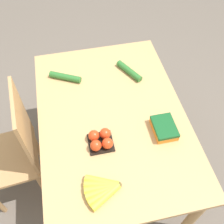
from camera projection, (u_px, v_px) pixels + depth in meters
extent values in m
plane|color=#665B51|center=(112.00, 167.00, 2.24)|extent=(12.00, 12.00, 0.00)
cube|color=tan|center=(112.00, 116.00, 1.66)|extent=(1.32, 0.91, 0.03)
cylinder|color=tan|center=(193.00, 216.00, 1.65)|extent=(0.06, 0.06, 0.72)
cylinder|color=tan|center=(141.00, 81.00, 2.36)|extent=(0.06, 0.06, 0.72)
cylinder|color=tan|center=(52.00, 95.00, 2.26)|extent=(0.06, 0.06, 0.72)
cube|color=tan|center=(8.00, 158.00, 1.81)|extent=(0.45, 0.44, 0.03)
cube|color=tan|center=(25.00, 129.00, 1.62)|extent=(0.39, 0.05, 0.54)
cylinder|color=tan|center=(37.00, 146.00, 2.12)|extent=(0.04, 0.04, 0.43)
cylinder|color=tan|center=(43.00, 187.00, 1.92)|extent=(0.04, 0.04, 0.43)
sphere|color=brown|center=(118.00, 185.00, 1.35)|extent=(0.03, 0.03, 0.03)
cylinder|color=yellow|center=(102.00, 182.00, 1.36)|extent=(0.11, 0.18, 0.04)
cylinder|color=yellow|center=(101.00, 185.00, 1.35)|extent=(0.08, 0.18, 0.04)
cylinder|color=yellow|center=(101.00, 188.00, 1.34)|extent=(0.05, 0.18, 0.04)
cylinder|color=yellow|center=(102.00, 191.00, 1.33)|extent=(0.06, 0.18, 0.04)
cylinder|color=yellow|center=(104.00, 194.00, 1.32)|extent=(0.10, 0.18, 0.04)
cylinder|color=yellow|center=(106.00, 197.00, 1.31)|extent=(0.12, 0.17, 0.04)
cube|color=black|center=(101.00, 143.00, 1.52)|extent=(0.14, 0.14, 0.01)
sphere|color=red|center=(107.00, 143.00, 1.47)|extent=(0.06, 0.06, 0.06)
sphere|color=red|center=(105.00, 134.00, 1.51)|extent=(0.06, 0.06, 0.06)
sphere|color=red|center=(96.00, 145.00, 1.46)|extent=(0.06, 0.06, 0.06)
sphere|color=red|center=(94.00, 136.00, 1.50)|extent=(0.06, 0.06, 0.06)
cube|color=orange|center=(164.00, 128.00, 1.55)|extent=(0.17, 0.13, 0.06)
cube|color=#145123|center=(165.00, 126.00, 1.53)|extent=(0.17, 0.13, 0.02)
cylinder|color=#2D702D|center=(65.00, 77.00, 1.81)|extent=(0.14, 0.22, 0.04)
cylinder|color=#2D702D|center=(129.00, 71.00, 1.85)|extent=(0.22, 0.15, 0.04)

